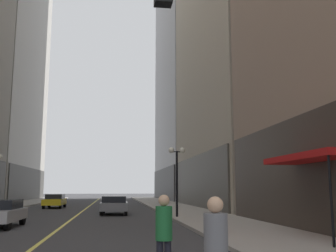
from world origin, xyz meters
TOP-DOWN VIEW (x-y plane):
  - ground_plane at (0.00, 35.00)m, footprint 200.00×200.00m
  - sidewalk_right at (8.25, 35.00)m, footprint 4.50×78.00m
  - lane_centre_stripe at (0.00, 35.00)m, footprint 0.16×70.00m
  - building_right_far at (15.80, 60.00)m, footprint 10.80×26.00m
  - storefront_awning_right at (9.69, 10.25)m, footprint 1.60×5.16m
  - car_silver at (-2.96, 17.03)m, footprint 1.81×4.04m
  - car_grey at (2.58, 25.76)m, footprint 2.02×4.14m
  - car_yellow at (-3.08, 36.11)m, footprint 1.76×4.55m
  - pedestrian_in_grey_suit at (3.92, 2.19)m, footprint 0.48×0.48m
  - pedestrian_in_green_parka at (3.51, 4.67)m, footprint 0.41×0.41m
  - traffic_light_near_right at (5.35, 2.42)m, footprint 3.43×0.35m
  - street_lamp_right_mid at (6.40, 20.88)m, footprint 1.06×0.36m
  - fire_hydrant_right at (6.90, 12.33)m, footprint 0.28×0.28m

SIDE VIEW (x-z plane):
  - ground_plane at x=0.00m, z-range 0.00..0.00m
  - lane_centre_stripe at x=0.00m, z-range 0.00..0.01m
  - sidewalk_right at x=8.25m, z-range 0.00..0.15m
  - fire_hydrant_right at x=6.90m, z-range 0.00..0.80m
  - car_silver at x=-2.96m, z-range 0.06..1.38m
  - car_grey at x=2.58m, z-range 0.06..1.38m
  - car_yellow at x=-3.08m, z-range 0.06..1.38m
  - pedestrian_in_green_parka at x=3.51m, z-range 0.15..1.90m
  - pedestrian_in_grey_suit at x=3.92m, z-range 0.15..1.91m
  - storefront_awning_right at x=9.69m, z-range 1.43..4.55m
  - street_lamp_right_mid at x=6.40m, z-range 1.04..5.47m
  - traffic_light_near_right at x=5.35m, z-range 0.92..6.57m
  - building_right_far at x=15.80m, z-range -0.10..60.27m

